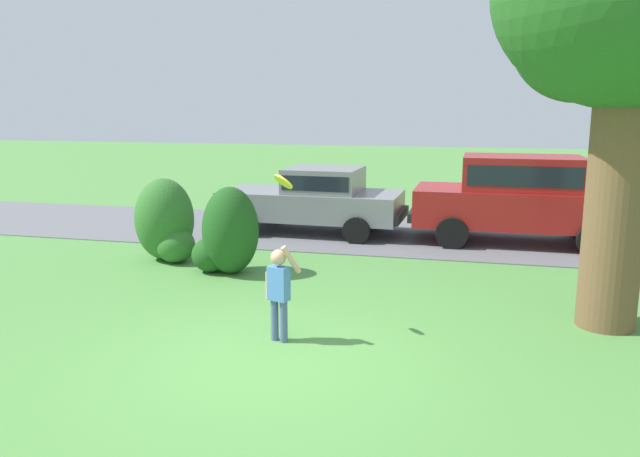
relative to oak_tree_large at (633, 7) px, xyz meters
The scene contains 9 objects.
ground_plane 6.36m from the oak_tree_large, 149.51° to the right, with size 80.00×80.00×0.00m, color #518E42.
driveway_strip 7.90m from the oak_tree_large, 127.90° to the left, with size 28.00×4.40×0.02m, color slate.
oak_tree_large is the anchor object (origin of this frame).
shrub_near_tree 8.62m from the oak_tree_large, 166.11° to the left, with size 1.26×1.18×1.60m.
shrub_centre_left 7.15m from the oak_tree_large, 168.56° to the left, with size 1.25×1.04×1.58m.
parked_sedan 8.23m from the oak_tree_large, 136.91° to the left, with size 4.44×2.18×1.56m.
parked_suv 6.04m from the oak_tree_large, 99.55° to the left, with size 4.71×2.12×1.92m.
child_thrower 5.73m from the oak_tree_large, 157.55° to the right, with size 0.48×0.23×1.29m.
frisbee 4.96m from the oak_tree_large, 162.51° to the right, with size 0.32×0.26×0.28m.
Camera 1 is at (2.27, -6.63, 2.99)m, focal length 35.19 mm.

